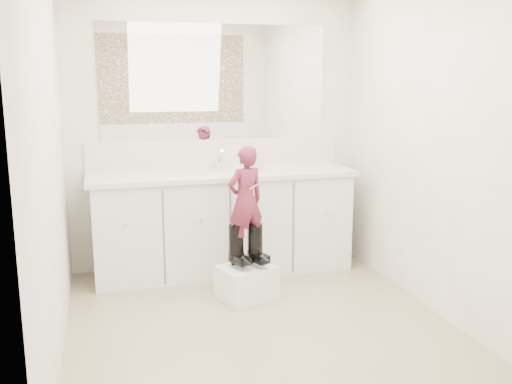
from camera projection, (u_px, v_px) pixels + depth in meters
name	position (u px, v px, depth m)	size (l,w,h in m)	color
floor	(262.00, 328.00, 3.91)	(3.00, 3.00, 0.00)	#7E7053
wall_back	(216.00, 133.00, 5.08)	(2.60, 2.60, 0.00)	beige
wall_front	(367.00, 205.00, 2.25)	(2.60, 2.60, 0.00)	beige
wall_left	(49.00, 163.00, 3.33)	(3.00, 3.00, 0.00)	beige
wall_right	(440.00, 148.00, 4.01)	(3.00, 3.00, 0.00)	beige
vanity_cabinet	(223.00, 224.00, 4.98)	(2.20, 0.55, 0.85)	silver
countertop	(223.00, 174.00, 4.88)	(2.28, 0.58, 0.04)	beige
backsplash	(217.00, 154.00, 5.11)	(2.28, 0.03, 0.25)	beige
mirror	(216.00, 83.00, 4.98)	(2.00, 0.02, 1.00)	white
dot_panel	(371.00, 89.00, 2.17)	(2.00, 0.01, 1.20)	#472819
faucet	(219.00, 164.00, 5.02)	(0.08, 0.08, 0.10)	silver
cup	(259.00, 163.00, 5.01)	(0.11, 0.11, 0.11)	beige
soap_bottle	(203.00, 164.00, 4.79)	(0.07, 0.08, 0.17)	beige
step_stool	(246.00, 282.00, 4.42)	(0.40, 0.33, 0.25)	white
boot_left	(236.00, 246.00, 4.36)	(0.12, 0.22, 0.33)	black
boot_right	(255.00, 244.00, 4.40)	(0.12, 0.22, 0.33)	black
toddler	(246.00, 201.00, 4.31)	(0.30, 0.20, 0.83)	#A4325A
toothbrush	(257.00, 185.00, 4.23)	(0.01, 0.01, 0.14)	#D75385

